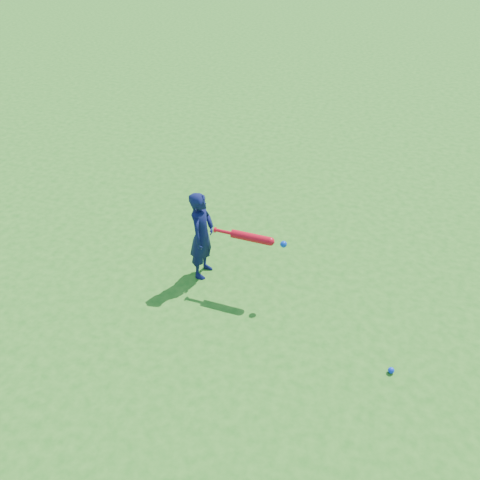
{
  "coord_description": "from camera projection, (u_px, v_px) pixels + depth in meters",
  "views": [
    {
      "loc": [
        1.99,
        -4.86,
        4.24
      ],
      "look_at": [
        0.36,
        0.13,
        0.63
      ],
      "focal_mm": 40.0,
      "sensor_mm": 36.0,
      "label": 1
    }
  ],
  "objects": [
    {
      "name": "bat_swing",
      "position": [
        254.0,
        238.0,
        6.2
      ],
      "size": [
        0.9,
        0.12,
        0.1
      ],
      "rotation": [
        0.0,
        0.0,
        -0.05
      ],
      "color": "red",
      "rests_on": "ground"
    },
    {
      "name": "ground",
      "position": [
        210.0,
        282.0,
        6.72
      ],
      "size": [
        80.0,
        80.0,
        0.0
      ],
      "primitive_type": "plane",
      "color": "#256C19",
      "rests_on": "ground"
    },
    {
      "name": "ground_ball_blue",
      "position": [
        391.0,
        370.0,
        5.48
      ],
      "size": [
        0.07,
        0.07,
        0.07
      ],
      "primitive_type": "sphere",
      "color": "#0D2FE9",
      "rests_on": "ground"
    },
    {
      "name": "child",
      "position": [
        202.0,
        235.0,
        6.54
      ],
      "size": [
        0.3,
        0.44,
        1.16
      ],
      "primitive_type": "imported",
      "rotation": [
        0.0,
        0.0,
        1.53
      ],
      "color": "#0E1242",
      "rests_on": "ground"
    }
  ]
}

